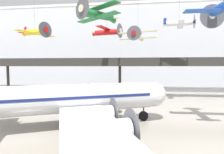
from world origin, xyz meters
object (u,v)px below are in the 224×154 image
Objects in this scene: airliner_silver_main at (73,99)px; suspended_plane_green_biplane at (98,15)px; suspended_plane_white_twin at (179,23)px; stanchion_barrier at (139,127)px; info_sign_pedestal at (116,139)px; suspended_plane_yellow_lowwing at (35,32)px; suspended_plane_red_highwing at (107,32)px; suspended_plane_cream_biplane at (138,36)px.

suspended_plane_green_biplane reaches higher than airliner_silver_main.
suspended_plane_white_twin is 7.10× the size of stanchion_barrier.
airliner_silver_main reaches higher than info_sign_pedestal.
airliner_silver_main is at bearing -179.00° from stanchion_barrier.
suspended_plane_white_twin is 19.74m from suspended_plane_green_biplane.
suspended_plane_green_biplane is 15.90m from info_sign_pedestal.
info_sign_pedestal is (14.41, -11.06, -12.60)m from suspended_plane_yellow_lowwing.
suspended_plane_green_biplane is at bearing 82.83° from info_sign_pedestal.
suspended_plane_red_highwing is at bearing 108.71° from stanchion_barrier.
airliner_silver_main is at bearing -19.09° from suspended_plane_cream_biplane.
suspended_plane_red_highwing is (-15.23, 2.60, -0.94)m from suspended_plane_white_twin.
suspended_plane_yellow_lowwing is at bearing -146.22° from suspended_plane_white_twin.
stanchion_barrier is (6.69, -19.74, -14.91)m from suspended_plane_red_highwing.
stanchion_barrier is at bearing -104.08° from suspended_plane_white_twin.
suspended_plane_cream_biplane is 16.60m from stanchion_barrier.
suspended_plane_red_highwing is at bearing 70.30° from info_sign_pedestal.
suspended_plane_red_highwing is 7.06× the size of info_sign_pedestal.
suspended_plane_white_twin reaches higher than suspended_plane_cream_biplane.
suspended_plane_yellow_lowwing is at bearing -60.71° from suspended_plane_cream_biplane.
suspended_plane_cream_biplane is at bearing 89.66° from stanchion_barrier.
suspended_plane_yellow_lowwing is 8.81× the size of stanchion_barrier.
suspended_plane_cream_biplane is at bearing 31.11° from airliner_silver_main.
suspended_plane_white_twin is 0.81× the size of suspended_plane_yellow_lowwing.
suspended_plane_red_highwing is (-6.75, 8.69, 2.52)m from suspended_plane_cream_biplane.
suspended_plane_cream_biplane is at bearing 50.59° from info_sign_pedestal.
info_sign_pedestal is at bearing 59.42° from suspended_plane_green_biplane.
suspended_plane_green_biplane is at bearing 30.03° from airliner_silver_main.
airliner_silver_main is at bearing -0.11° from suspended_plane_green_biplane.
airliner_silver_main is 14.96m from suspended_plane_yellow_lowwing.
suspended_plane_yellow_lowwing is at bearing 116.97° from airliner_silver_main.
suspended_plane_cream_biplane is 7.88× the size of info_sign_pedestal.
suspended_plane_red_highwing is at bearing 74.46° from suspended_plane_yellow_lowwing.
suspended_plane_cream_biplane is (8.02, 11.19, 9.19)m from airliner_silver_main.
stanchion_barrier is at bearing 27.97° from info_sign_pedestal.
suspended_plane_green_biplane is 6.71× the size of info_sign_pedestal.
suspended_plane_red_highwing is (10.12, 12.51, 2.18)m from suspended_plane_yellow_lowwing.
stanchion_barrier is 4.52m from info_sign_pedestal.
suspended_plane_green_biplane is (11.41, -3.94, 1.29)m from suspended_plane_yellow_lowwing.
suspended_plane_green_biplane is 16.53m from suspended_plane_red_highwing.
stanchion_barrier is at bearing -22.28° from airliner_silver_main.
suspended_plane_white_twin is at bearing 44.79° from suspended_plane_yellow_lowwing.
suspended_plane_cream_biplane is at bearing -178.55° from suspended_plane_green_biplane.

